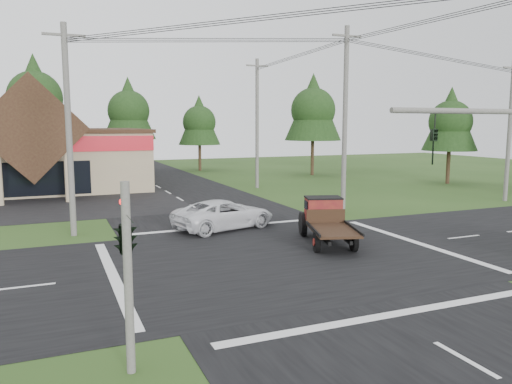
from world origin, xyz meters
TOP-DOWN VIEW (x-y plane):
  - ground at (0.00, 0.00)m, footprint 120.00×120.00m
  - road_ns at (0.00, 0.00)m, footprint 12.00×120.00m
  - road_ew at (0.00, 0.00)m, footprint 120.00×12.00m
  - traffic_signal_corner at (-7.50, -7.32)m, footprint 0.53×2.48m
  - utility_pole_nw at (-8.00, 8.00)m, footprint 2.00×0.30m
  - utility_pole_ne at (8.00, 8.00)m, footprint 2.00×0.30m
  - utility_pole_far at (22.00, 8.00)m, footprint 2.00×0.30m
  - utility_pole_n at (8.00, 22.00)m, footprint 2.00×0.30m
  - tree_row_c at (-10.00, 41.00)m, footprint 7.28×7.28m
  - tree_row_d at (0.00, 42.00)m, footprint 6.16×6.16m
  - tree_row_e at (8.00, 40.00)m, footprint 5.04×5.04m
  - tree_side_ne at (18.00, 30.00)m, footprint 6.16×6.16m
  - tree_side_e_near at (26.00, 18.00)m, footprint 5.04×5.04m
  - antique_flatbed_truck at (2.99, 1.45)m, footprint 3.42×5.48m
  - white_pickup at (-0.37, 6.66)m, footprint 6.18×4.08m

SIDE VIEW (x-z plane):
  - ground at x=0.00m, z-range 0.00..0.00m
  - road_ns at x=0.00m, z-range 0.00..0.02m
  - road_ew at x=0.00m, z-range 0.00..0.02m
  - white_pickup at x=-0.37m, z-range 0.00..1.58m
  - antique_flatbed_truck at x=2.99m, z-range 0.00..2.14m
  - traffic_signal_corner at x=-7.50m, z-range 1.32..5.72m
  - utility_pole_far at x=22.00m, z-range 0.14..10.34m
  - utility_pole_nw at x=-8.00m, z-range 0.14..10.64m
  - utility_pole_n at x=8.00m, z-range 0.14..11.34m
  - utility_pole_ne at x=8.00m, z-range 0.14..11.64m
  - tree_row_e at x=8.00m, z-range 1.49..10.58m
  - tree_side_e_near at x=26.00m, z-range 1.49..10.58m
  - tree_row_d at x=0.00m, z-range 1.82..12.93m
  - tree_side_ne at x=18.00m, z-range 1.82..12.93m
  - tree_row_c at x=-10.00m, z-range 2.16..15.29m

